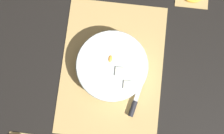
% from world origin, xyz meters
% --- Properties ---
extents(ground_plane, '(6.00, 6.00, 0.00)m').
position_xyz_m(ground_plane, '(0.00, 0.00, 0.00)').
color(ground_plane, black).
extents(bamboo_mat_center, '(0.50, 0.36, 0.01)m').
position_xyz_m(bamboo_mat_center, '(-0.00, 0.00, 0.00)').
color(bamboo_mat_center, tan).
rests_on(bamboo_mat_center, ground_plane).
extents(fruit_salad_bowl, '(0.25, 0.25, 0.07)m').
position_xyz_m(fruit_salad_bowl, '(-0.00, 0.00, 0.04)').
color(fruit_salad_bowl, silver).
rests_on(fruit_salad_bowl, bamboo_mat_center).
extents(paring_knife, '(0.14, 0.05, 0.02)m').
position_xyz_m(paring_knife, '(0.13, 0.09, 0.01)').
color(paring_knife, silver).
rests_on(paring_knife, bamboo_mat_center).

